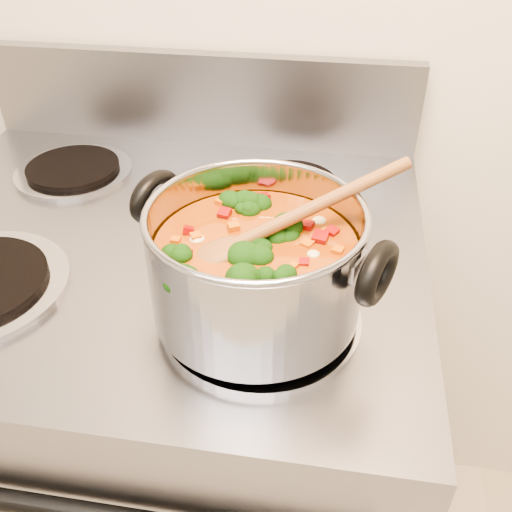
# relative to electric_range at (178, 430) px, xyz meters

# --- Properties ---
(electric_range) EXTENTS (0.76, 0.69, 1.08)m
(electric_range) POSITION_rel_electric_range_xyz_m (0.00, 0.00, 0.00)
(electric_range) COLOR gray
(electric_range) RESTS_ON ground
(stockpot) EXTENTS (0.30, 0.24, 0.14)m
(stockpot) POSITION_rel_electric_range_xyz_m (0.17, -0.15, 0.53)
(stockpot) COLOR #9E9EA6
(stockpot) RESTS_ON electric_range
(wooden_spoon) EXTENTS (0.24, 0.16, 0.09)m
(wooden_spoon) POSITION_rel_electric_range_xyz_m (0.19, -0.14, 0.57)
(wooden_spoon) COLOR brown
(wooden_spoon) RESTS_ON stockpot
(cooktop_crumbs) EXTENTS (0.01, 0.34, 0.01)m
(cooktop_crumbs) POSITION_rel_electric_range_xyz_m (0.26, -0.17, 0.46)
(cooktop_crumbs) COLOR black
(cooktop_crumbs) RESTS_ON electric_range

